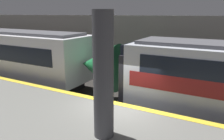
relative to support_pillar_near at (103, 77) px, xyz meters
name	(u,v)px	position (x,y,z in m)	size (l,w,h in m)	color
ground_plane	(122,128)	(-0.56, 2.37, -2.90)	(120.00, 120.00, 0.00)	#282623
station_rear_barrier	(169,51)	(-0.56, 9.18, -0.68)	(50.00, 0.15, 4.44)	#9E998E
support_pillar_near	(103,77)	(0.00, 0.00, 0.00)	(0.57, 0.57, 3.55)	#47474C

